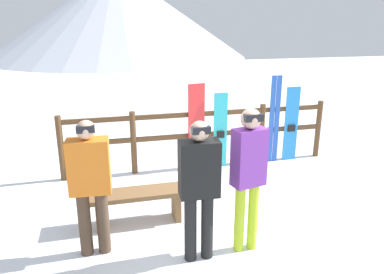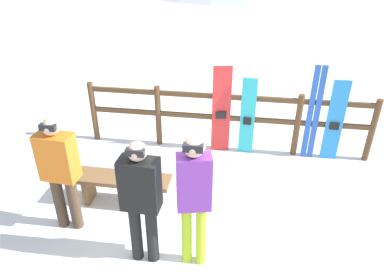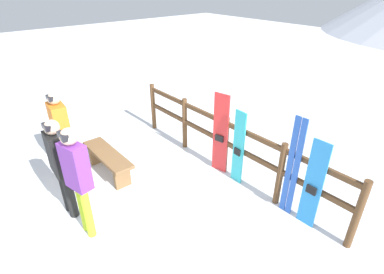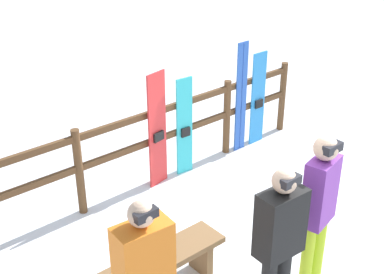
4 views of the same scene
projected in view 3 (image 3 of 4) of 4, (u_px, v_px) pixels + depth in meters
ground_plane at (122, 224)px, 4.46m from camera, size 40.00×40.00×0.00m
fence at (226, 141)px, 5.38m from camera, size 4.81×0.10×1.09m
bench at (108, 158)px, 5.43m from camera, size 1.34×0.36×0.45m
person_orange at (61, 129)px, 5.23m from camera, size 0.46×0.28×1.57m
person_black at (60, 163)px, 4.25m from camera, size 0.43×0.25×1.58m
person_purple at (77, 175)px, 3.85m from camera, size 0.40×0.27×1.67m
snowboard_red at (220, 134)px, 5.35m from camera, size 0.31×0.10×1.53m
snowboard_cyan at (238, 148)px, 5.09m from camera, size 0.24×0.07×1.35m
ski_pair_blue at (293, 168)px, 4.33m from camera, size 0.19×0.02×1.61m
snowboard_blue at (313, 185)px, 4.15m from camera, size 0.26×0.05×1.40m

